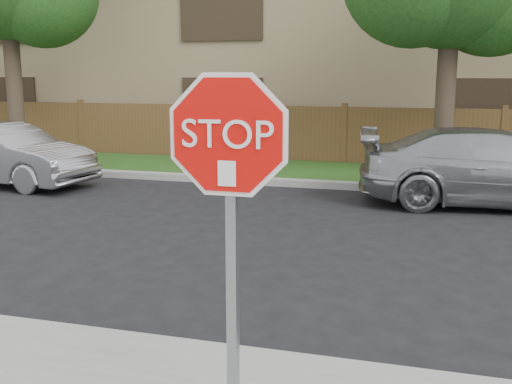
% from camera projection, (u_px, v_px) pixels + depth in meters
% --- Properties ---
extents(ground, '(90.00, 90.00, 0.00)m').
position_uv_depth(ground, '(180.00, 347.00, 5.55)').
color(ground, black).
rests_on(ground, ground).
extents(far_curb, '(70.00, 0.30, 0.15)m').
position_uv_depth(far_curb, '(324.00, 184.00, 13.23)').
color(far_curb, gray).
rests_on(far_curb, ground).
extents(grass_strip, '(70.00, 3.00, 0.12)m').
position_uv_depth(grass_strip, '(335.00, 173.00, 14.79)').
color(grass_strip, '#1E4714').
rests_on(grass_strip, ground).
extents(fence, '(70.00, 0.12, 1.60)m').
position_uv_depth(fence, '(344.00, 137.00, 16.15)').
color(fence, brown).
rests_on(fence, ground).
extents(apartment_building, '(35.20, 9.20, 7.20)m').
position_uv_depth(apartment_building, '(367.00, 43.00, 20.90)').
color(apartment_building, tan).
rests_on(apartment_building, ground).
extents(stop_sign, '(1.01, 0.13, 2.55)m').
position_uv_depth(stop_sign, '(229.00, 189.00, 3.53)').
color(stop_sign, gray).
rests_on(stop_sign, sidewalk_near).
extents(sedan_left, '(4.35, 1.99, 1.38)m').
position_uv_depth(sedan_left, '(5.00, 155.00, 13.42)').
color(sedan_left, '#A2A2A7').
rests_on(sedan_left, ground).
extents(sedan_right, '(5.23, 2.55, 1.47)m').
position_uv_depth(sedan_right, '(494.00, 168.00, 11.34)').
color(sedan_right, '#9A9DA1').
rests_on(sedan_right, ground).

